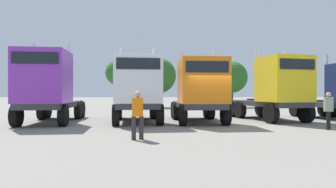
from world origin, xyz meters
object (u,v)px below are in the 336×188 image
at_px(semi_truck_purple, 47,86).
at_px(semi_truck_orange, 200,90).
at_px(semi_truck_white, 137,89).
at_px(visitor_in_hivis, 138,112).
at_px(visitor_with_camera, 328,108).
at_px(semi_truck_yellow, 277,88).

bearing_deg(semi_truck_purple, semi_truck_orange, 86.07).
distance_m(semi_truck_white, semi_truck_orange, 3.42).
height_order(semi_truck_white, visitor_in_hivis, semi_truck_white).
bearing_deg(visitor_with_camera, visitor_in_hivis, -130.68).
bearing_deg(visitor_in_hivis, visitor_with_camera, 85.80).
bearing_deg(semi_truck_purple, visitor_with_camera, 73.66).
xyz_separation_m(semi_truck_orange, visitor_with_camera, (5.24, -3.16, -0.83)).
distance_m(semi_truck_yellow, visitor_in_hivis, 10.08).
relative_size(semi_truck_white, visitor_in_hivis, 3.56).
bearing_deg(semi_truck_yellow, semi_truck_purple, -96.79).
bearing_deg(semi_truck_orange, semi_truck_yellow, 99.68).
distance_m(visitor_in_hivis, visitor_with_camera, 8.80).
bearing_deg(semi_truck_orange, visitor_with_camera, 59.26).
height_order(semi_truck_orange, visitor_with_camera, semi_truck_orange).
relative_size(semi_truck_orange, visitor_with_camera, 3.45).
xyz_separation_m(semi_truck_yellow, visitor_with_camera, (0.56, -3.93, -0.94)).
bearing_deg(semi_truck_purple, semi_truck_yellow, 90.23).
distance_m(semi_truck_purple, semi_truck_white, 4.76).
bearing_deg(visitor_in_hivis, semi_truck_orange, 129.82).
relative_size(semi_truck_orange, semi_truck_yellow, 0.94).
bearing_deg(semi_truck_orange, semi_truck_purple, -91.66).
distance_m(semi_truck_orange, visitor_with_camera, 6.17).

